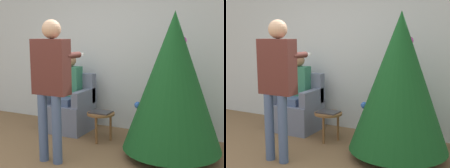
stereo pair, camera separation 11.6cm
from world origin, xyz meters
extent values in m
cube|color=silver|center=(0.00, 2.23, 1.35)|extent=(8.00, 0.06, 2.70)
cylinder|color=brown|center=(1.36, 1.32, 0.06)|extent=(0.10, 0.10, 0.13)
cone|color=#144C1E|center=(1.36, 1.32, 1.02)|extent=(1.30, 1.30, 1.79)
sphere|color=#2856B2|center=(0.90, 1.25, 0.68)|extent=(0.09, 0.09, 0.09)
sphere|color=#2856B2|center=(1.10, 1.82, 0.40)|extent=(0.10, 0.10, 0.10)
sphere|color=#B23399|center=(1.43, 1.45, 1.54)|extent=(0.11, 0.11, 0.11)
sphere|color=gold|center=(1.59, 1.73, 0.65)|extent=(0.07, 0.07, 0.07)
cube|color=slate|center=(-0.52, 1.70, 0.23)|extent=(0.74, 0.65, 0.46)
cube|color=slate|center=(-0.52, 1.96, 0.71)|extent=(0.74, 0.14, 0.50)
cube|color=slate|center=(-0.83, 1.70, 0.59)|extent=(0.12, 0.58, 0.25)
cube|color=slate|center=(-0.21, 1.70, 0.59)|extent=(0.12, 0.58, 0.25)
cylinder|color=#475B84|center=(-0.62, 1.50, 0.23)|extent=(0.11, 0.11, 0.46)
cylinder|color=#475B84|center=(-0.42, 1.50, 0.23)|extent=(0.11, 0.11, 0.46)
cube|color=#475B84|center=(-0.52, 1.65, 0.52)|extent=(0.32, 0.40, 0.12)
cube|color=#337A5B|center=(-0.52, 1.80, 0.83)|extent=(0.36, 0.20, 0.50)
sphere|color=#936B4C|center=(-0.52, 1.80, 1.18)|extent=(0.20, 0.20, 0.20)
cylinder|color=#475B84|center=(-0.10, 0.49, 0.44)|extent=(0.12, 0.12, 0.88)
cylinder|color=#475B84|center=(0.11, 0.49, 0.44)|extent=(0.12, 0.12, 0.88)
cube|color=#562823|center=(0.01, 0.55, 1.22)|extent=(0.48, 0.20, 0.69)
sphere|color=tan|center=(0.01, 0.59, 1.69)|extent=(0.24, 0.24, 0.24)
cylinder|color=#562823|center=(-0.20, 0.74, 1.36)|extent=(0.08, 0.30, 0.08)
cylinder|color=#562823|center=(0.21, 0.74, 1.36)|extent=(0.08, 0.30, 0.08)
cube|color=white|center=(0.21, 0.93, 1.36)|extent=(0.04, 0.14, 0.04)
cylinder|color=brown|center=(0.22, 1.47, 0.43)|extent=(0.42, 0.42, 0.03)
cylinder|color=brown|center=(0.22, 1.32, 0.21)|extent=(0.04, 0.04, 0.41)
cylinder|color=brown|center=(0.35, 1.55, 0.21)|extent=(0.04, 0.04, 0.41)
cylinder|color=brown|center=(0.10, 1.55, 0.21)|extent=(0.04, 0.04, 0.41)
cube|color=#38383D|center=(0.22, 1.47, 0.45)|extent=(0.32, 0.24, 0.02)
camera|label=1|loc=(2.36, -2.60, 1.65)|focal=50.00mm
camera|label=2|loc=(2.46, -2.55, 1.65)|focal=50.00mm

